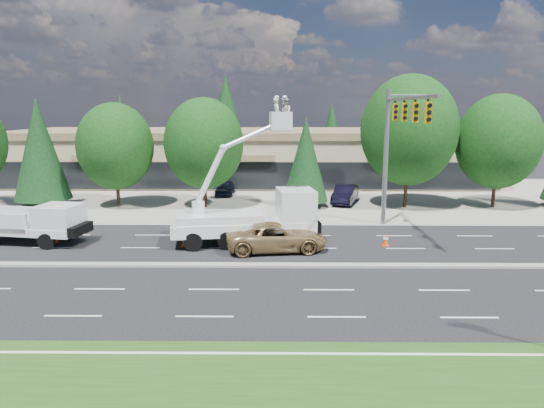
{
  "coord_description": "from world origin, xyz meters",
  "views": [
    {
      "loc": [
        2.73,
        -23.13,
        7.71
      ],
      "look_at": [
        2.46,
        3.95,
        2.4
      ],
      "focal_mm": 32.0,
      "sensor_mm": 36.0,
      "label": 1
    }
  ],
  "objects_px": {
    "signal_mast": "(395,136)",
    "bucket_truck": "(256,213)",
    "utility_pickup": "(37,227)",
    "minivan": "(276,237)"
  },
  "relations": [
    {
      "from": "signal_mast",
      "to": "bucket_truck",
      "type": "distance_m",
      "value": 9.91
    },
    {
      "from": "minivan",
      "to": "signal_mast",
      "type": "bearing_deg",
      "value": -67.4
    },
    {
      "from": "signal_mast",
      "to": "utility_pickup",
      "type": "bearing_deg",
      "value": -172.17
    },
    {
      "from": "minivan",
      "to": "bucket_truck",
      "type": "bearing_deg",
      "value": 31.36
    },
    {
      "from": "bucket_truck",
      "to": "minivan",
      "type": "bearing_deg",
      "value": -59.8
    },
    {
      "from": "signal_mast",
      "to": "minivan",
      "type": "bearing_deg",
      "value": -149.86
    },
    {
      "from": "bucket_truck",
      "to": "minivan",
      "type": "xyz_separation_m",
      "value": [
        1.22,
        -1.51,
        -1.04
      ]
    },
    {
      "from": "signal_mast",
      "to": "bucket_truck",
      "type": "xyz_separation_m",
      "value": [
        -8.53,
        -2.74,
        -4.25
      ]
    },
    {
      "from": "utility_pickup",
      "to": "bucket_truck",
      "type": "relative_size",
      "value": 0.75
    },
    {
      "from": "utility_pickup",
      "to": "minivan",
      "type": "relative_size",
      "value": 1.15
    }
  ]
}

